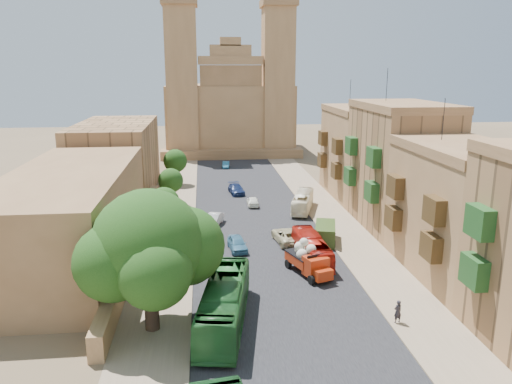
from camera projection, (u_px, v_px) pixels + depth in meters
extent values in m
plane|color=brown|center=(300.00, 352.00, 31.35)|extent=(260.00, 260.00, 0.00)
cube|color=black|center=(252.00, 216.00, 60.30)|extent=(14.00, 140.00, 0.01)
cube|color=#8C755B|center=(329.00, 214.00, 61.29)|extent=(5.00, 140.00, 0.01)
cube|color=#8C755B|center=(173.00, 219.00, 59.32)|extent=(5.00, 140.00, 0.01)
cube|color=#8C755B|center=(309.00, 214.00, 61.02)|extent=(0.25, 140.00, 0.12)
cube|color=#8C755B|center=(194.00, 217.00, 59.56)|extent=(0.25, 140.00, 0.12)
cube|color=#1F4E1F|center=(474.00, 271.00, 32.34)|extent=(0.90, 2.20, 2.00)
cube|color=#1F4E1F|center=(480.00, 222.00, 31.53)|extent=(0.90, 2.20, 2.00)
cube|color=#956B43|center=(462.00, 215.00, 42.36)|extent=(8.00, 14.00, 10.50)
cube|color=brown|center=(469.00, 149.00, 41.00)|extent=(8.20, 14.00, 0.80)
cylinder|color=black|center=(443.00, 119.00, 43.07)|extent=(0.06, 0.06, 3.60)
cube|color=#473117|center=(431.00, 247.00, 38.42)|extent=(0.90, 2.20, 2.00)
cube|color=#473117|center=(393.00, 218.00, 45.99)|extent=(0.90, 2.20, 2.00)
cube|color=#473117|center=(434.00, 210.00, 37.71)|extent=(0.90, 2.20, 2.00)
cube|color=#473117|center=(395.00, 187.00, 45.28)|extent=(0.90, 2.20, 2.00)
cube|color=#9F7248|center=(399.00, 169.00, 55.57)|extent=(8.00, 14.00, 13.00)
cube|color=brown|center=(404.00, 106.00, 53.91)|extent=(8.20, 14.00, 0.80)
cylinder|color=black|center=(387.00, 85.00, 55.98)|extent=(0.06, 0.06, 3.60)
cube|color=#1F4E1F|center=(372.00, 192.00, 51.70)|extent=(0.90, 2.20, 2.00)
cube|color=#1F4E1F|center=(350.00, 176.00, 59.27)|extent=(0.90, 2.20, 2.00)
cube|color=#1F4E1F|center=(374.00, 157.00, 50.83)|extent=(0.90, 2.20, 2.00)
cube|color=#1F4E1F|center=(351.00, 146.00, 58.39)|extent=(0.90, 2.20, 2.00)
cube|color=#956B43|center=(360.00, 154.00, 69.26)|extent=(8.00, 14.00, 11.50)
cube|color=brown|center=(363.00, 110.00, 67.78)|extent=(8.20, 14.00, 0.80)
cylinder|color=black|center=(350.00, 92.00, 69.85)|extent=(0.06, 0.06, 3.60)
cube|color=#473117|center=(336.00, 170.00, 65.35)|extent=(0.90, 2.20, 2.00)
cube|color=#473117|center=(322.00, 160.00, 72.92)|extent=(0.90, 2.20, 2.00)
cube|color=#473117|center=(337.00, 146.00, 64.58)|extent=(0.90, 2.20, 2.00)
cube|color=#473117|center=(323.00, 138.00, 72.14)|extent=(0.90, 2.20, 2.00)
cube|color=#956B43|center=(137.00, 240.00, 49.14)|extent=(1.00, 40.00, 1.80)
cube|color=brown|center=(71.00, 216.00, 45.85)|extent=(10.00, 28.00, 8.40)
cube|color=#9F7248|center=(117.00, 158.00, 70.75)|extent=(10.00, 22.00, 10.00)
cube|color=#956B43|center=(229.00, 118.00, 107.84)|extent=(26.00, 20.00, 14.00)
cube|color=brown|center=(232.00, 154.00, 99.17)|extent=(28.00, 4.00, 1.80)
cube|color=brown|center=(231.00, 107.00, 98.62)|extent=(12.00, 2.00, 16.00)
cube|color=#956B43|center=(231.00, 60.00, 96.48)|extent=(12.60, 2.40, 1.60)
cube|color=#956B43|center=(230.00, 51.00, 96.07)|extent=(8.00, 2.00, 2.40)
cube|color=#956B43|center=(230.00, 42.00, 95.64)|extent=(4.00, 2.00, 1.60)
cube|color=#956B43|center=(182.00, 84.00, 97.81)|extent=(6.00, 6.00, 29.00)
cube|color=brown|center=(179.00, 2.00, 94.18)|extent=(6.80, 6.80, 1.40)
cube|color=#956B43|center=(278.00, 83.00, 99.78)|extent=(6.00, 6.00, 29.00)
cube|color=brown|center=(279.00, 3.00, 96.15)|extent=(6.80, 6.80, 1.40)
cylinder|color=#39271C|center=(151.00, 304.00, 33.78)|extent=(0.98, 0.98, 3.73)
sphere|color=#173A0F|center=(148.00, 245.00, 32.76)|extent=(7.46, 7.46, 7.46)
sphere|color=#173A0F|center=(185.00, 246.00, 34.29)|extent=(5.50, 5.50, 5.50)
sphere|color=#173A0F|center=(113.00, 262.00, 31.88)|extent=(5.10, 5.10, 5.10)
sphere|color=#173A0F|center=(155.00, 273.00, 30.79)|extent=(4.71, 4.71, 4.71)
sphere|color=#173A0F|center=(135.00, 224.00, 34.55)|extent=(4.32, 4.32, 4.32)
cylinder|color=#39271C|center=(155.00, 269.00, 41.63)|extent=(0.44, 0.44, 2.25)
sphere|color=#173A0F|center=(154.00, 243.00, 41.08)|extent=(3.27, 3.27, 3.27)
cylinder|color=#39271C|center=(165.00, 225.00, 53.20)|extent=(0.44, 0.44, 2.35)
sphere|color=#173A0F|center=(164.00, 203.00, 52.63)|extent=(3.41, 3.41, 3.41)
cylinder|color=#39271C|center=(171.00, 197.00, 64.79)|extent=(0.44, 0.44, 2.20)
sphere|color=#173A0F|center=(171.00, 181.00, 64.26)|extent=(3.20, 3.20, 3.20)
cylinder|color=#39271C|center=(176.00, 177.00, 76.34)|extent=(0.44, 0.44, 2.46)
sphere|color=#173A0F|center=(175.00, 161.00, 75.75)|extent=(3.58, 3.58, 3.58)
cube|color=#B12C0D|center=(303.00, 259.00, 43.79)|extent=(2.91, 3.67, 0.80)
cube|color=black|center=(303.00, 254.00, 43.68)|extent=(2.97, 3.72, 0.11)
cube|color=#B12C0D|center=(316.00, 266.00, 41.98)|extent=(2.26, 2.05, 1.60)
cube|color=#B12C0D|center=(322.00, 274.00, 41.14)|extent=(1.78, 1.51, 0.89)
cube|color=black|center=(316.00, 259.00, 41.83)|extent=(1.62, 0.65, 0.80)
cylinder|color=black|center=(311.00, 280.00, 41.10)|extent=(0.56, 0.86, 0.80)
cylinder|color=black|center=(329.00, 276.00, 41.85)|extent=(0.56, 0.86, 0.80)
cylinder|color=black|center=(288.00, 264.00, 44.52)|extent=(0.56, 0.86, 0.80)
cylinder|color=black|center=(305.00, 261.00, 45.27)|extent=(0.56, 0.86, 0.80)
sphere|color=beige|center=(302.00, 254.00, 42.98)|extent=(0.98, 0.98, 0.98)
sphere|color=beige|center=(309.00, 252.00, 43.58)|extent=(0.98, 0.98, 0.98)
sphere|color=beige|center=(300.00, 250.00, 44.10)|extent=(0.98, 0.98, 0.98)
sphere|color=beige|center=(299.00, 247.00, 43.44)|extent=(0.89, 0.89, 0.89)
sphere|color=beige|center=(311.00, 249.00, 42.96)|extent=(0.89, 0.89, 0.89)
sphere|color=beige|center=(304.00, 242.00, 43.34)|extent=(0.80, 0.80, 0.80)
cube|color=#344B1C|center=(325.00, 233.00, 51.10)|extent=(3.06, 4.90, 1.88)
cylinder|color=black|center=(316.00, 243.00, 49.84)|extent=(0.48, 0.80, 0.75)
cylinder|color=black|center=(334.00, 244.00, 49.59)|extent=(0.48, 0.80, 0.75)
cylinder|color=black|center=(317.00, 233.00, 52.88)|extent=(0.48, 0.80, 0.75)
cylinder|color=black|center=(334.00, 234.00, 52.63)|extent=(0.48, 0.80, 0.75)
imported|color=#26682B|center=(224.00, 304.00, 34.41)|extent=(4.46, 11.65, 3.17)
imported|color=#B41A10|center=(312.00, 249.00, 46.03)|extent=(2.32, 8.64, 2.39)
imported|color=#FFF0CC|center=(303.00, 202.00, 62.41)|extent=(4.36, 8.48, 2.31)
imported|color=teal|center=(237.00, 244.00, 48.88)|extent=(2.04, 4.14, 1.36)
imported|color=silver|center=(214.00, 220.00, 56.67)|extent=(2.57, 4.23, 1.32)
imported|color=beige|center=(287.00, 236.00, 51.10)|extent=(2.98, 5.35, 1.42)
imported|color=navy|center=(236.00, 189.00, 70.99)|extent=(2.39, 4.75, 1.32)
imported|color=white|center=(253.00, 201.00, 64.73)|extent=(1.49, 3.60, 1.22)
imported|color=teal|center=(226.00, 165.00, 89.74)|extent=(1.41, 3.42, 1.10)
imported|color=#2B272E|center=(398.00, 312.00, 34.82)|extent=(0.71, 0.56, 1.70)
imported|color=#2A2A2F|center=(333.00, 233.00, 51.87)|extent=(0.66, 0.95, 1.50)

